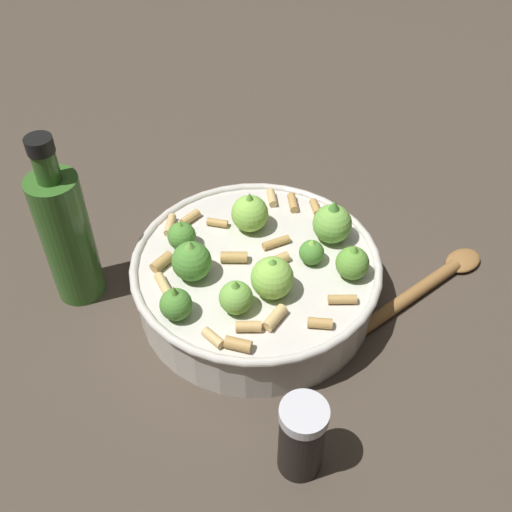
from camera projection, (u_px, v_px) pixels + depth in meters
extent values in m
plane|color=#42382D|center=(256.00, 299.00, 0.73)|extent=(2.40, 2.40, 0.00)
cylinder|color=beige|center=(256.00, 281.00, 0.70)|extent=(0.28, 0.28, 0.06)
torus|color=beige|center=(256.00, 262.00, 0.68)|extent=(0.29, 0.29, 0.01)
sphere|color=#4C8933|center=(312.00, 252.00, 0.67)|extent=(0.03, 0.03, 0.03)
cone|color=#8CC64C|center=(312.00, 243.00, 0.66)|extent=(0.02, 0.02, 0.01)
sphere|color=#75B247|center=(236.00, 298.00, 0.62)|extent=(0.04, 0.04, 0.04)
cone|color=#609E38|center=(236.00, 286.00, 0.61)|extent=(0.02, 0.02, 0.01)
sphere|color=#4C8933|center=(192.00, 261.00, 0.65)|extent=(0.04, 0.04, 0.04)
cone|color=#75B247|center=(190.00, 247.00, 0.64)|extent=(0.02, 0.02, 0.02)
sphere|color=#4C8933|center=(176.00, 304.00, 0.61)|extent=(0.03, 0.03, 0.03)
cone|color=#609E38|center=(174.00, 292.00, 0.60)|extent=(0.01, 0.01, 0.02)
sphere|color=#609E38|center=(352.00, 263.00, 0.65)|extent=(0.04, 0.04, 0.04)
cone|color=#609E38|center=(354.00, 251.00, 0.64)|extent=(0.02, 0.02, 0.02)
sphere|color=#75B247|center=(332.00, 224.00, 0.69)|extent=(0.05, 0.05, 0.05)
cone|color=#4C8933|center=(334.00, 208.00, 0.68)|extent=(0.02, 0.02, 0.02)
sphere|color=#4C8933|center=(182.00, 236.00, 0.69)|extent=(0.03, 0.03, 0.03)
cone|color=#609E38|center=(181.00, 226.00, 0.68)|extent=(0.01, 0.01, 0.01)
sphere|color=#8CC64C|center=(250.00, 213.00, 0.71)|extent=(0.04, 0.04, 0.04)
cone|color=#609E38|center=(250.00, 199.00, 0.69)|extent=(0.02, 0.02, 0.02)
sphere|color=#8CC64C|center=(272.00, 278.00, 0.63)|extent=(0.05, 0.05, 0.05)
cone|color=#609E38|center=(273.00, 264.00, 0.62)|extent=(0.02, 0.02, 0.01)
cylinder|color=tan|center=(276.00, 242.00, 0.70)|extent=(0.02, 0.03, 0.01)
cylinder|color=tan|center=(275.00, 318.00, 0.62)|extent=(0.03, 0.03, 0.01)
cylinder|color=tan|center=(162.00, 262.00, 0.67)|extent=(0.03, 0.03, 0.01)
cylinder|color=tan|center=(164.00, 285.00, 0.65)|extent=(0.03, 0.03, 0.01)
cylinder|color=tan|center=(272.00, 198.00, 0.76)|extent=(0.03, 0.01, 0.01)
cylinder|color=tan|center=(190.00, 218.00, 0.73)|extent=(0.03, 0.02, 0.01)
cylinder|color=tan|center=(234.00, 255.00, 0.68)|extent=(0.01, 0.03, 0.01)
cylinder|color=tan|center=(342.00, 299.00, 0.64)|extent=(0.01, 0.03, 0.01)
cylinder|color=tan|center=(315.00, 207.00, 0.74)|extent=(0.03, 0.02, 0.01)
cylinder|color=tan|center=(293.00, 203.00, 0.75)|extent=(0.03, 0.02, 0.01)
cylinder|color=tan|center=(217.00, 223.00, 0.72)|extent=(0.01, 0.03, 0.01)
cylinder|color=tan|center=(213.00, 338.00, 0.60)|extent=(0.02, 0.03, 0.01)
cylinder|color=tan|center=(320.00, 323.00, 0.61)|extent=(0.01, 0.03, 0.01)
cylinder|color=tan|center=(238.00, 344.00, 0.59)|extent=(0.02, 0.03, 0.01)
cylinder|color=tan|center=(250.00, 326.00, 0.61)|extent=(0.01, 0.03, 0.01)
cylinder|color=tan|center=(277.00, 263.00, 0.67)|extent=(0.02, 0.03, 0.01)
cylinder|color=tan|center=(170.00, 225.00, 0.72)|extent=(0.03, 0.01, 0.01)
cylinder|color=black|center=(301.00, 441.00, 0.55)|extent=(0.04, 0.04, 0.08)
cylinder|color=silver|center=(304.00, 414.00, 0.52)|extent=(0.04, 0.04, 0.01)
cylinder|color=#336023|center=(68.00, 239.00, 0.68)|extent=(0.06, 0.06, 0.17)
cylinder|color=#336023|center=(46.00, 166.00, 0.61)|extent=(0.03, 0.03, 0.04)
cylinder|color=black|center=(39.00, 145.00, 0.59)|extent=(0.03, 0.03, 0.02)
cylinder|color=olive|center=(409.00, 297.00, 0.72)|extent=(0.13, 0.14, 0.02)
ellipsoid|color=olive|center=(463.00, 260.00, 0.76)|extent=(0.06, 0.06, 0.01)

